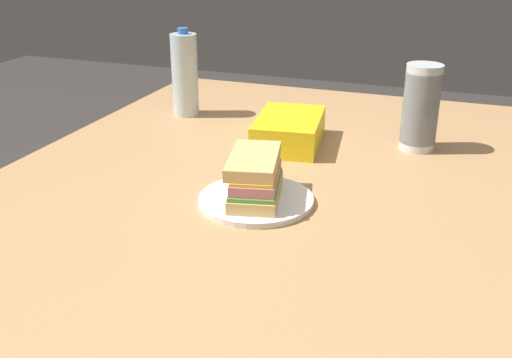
{
  "coord_description": "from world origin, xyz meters",
  "views": [
    {
      "loc": [
        -1.02,
        -0.38,
        1.26
      ],
      "look_at": [
        -0.04,
        -0.03,
        0.82
      ],
      "focal_mm": 41.73,
      "sensor_mm": 36.0,
      "label": 1
    }
  ],
  "objects_px": {
    "dining_table": "(251,228)",
    "sandwich": "(255,177)",
    "chip_bag": "(289,130)",
    "water_bottle_tall": "(185,75)",
    "paper_plate": "(256,200)",
    "plastic_cup_stack": "(421,108)"
  },
  "relations": [
    {
      "from": "sandwich",
      "to": "water_bottle_tall",
      "type": "bearing_deg",
      "value": 38.7
    },
    {
      "from": "dining_table",
      "to": "sandwich",
      "type": "bearing_deg",
      "value": -148.34
    },
    {
      "from": "paper_plate",
      "to": "water_bottle_tall",
      "type": "xyz_separation_m",
      "value": [
        0.48,
        0.38,
        0.11
      ]
    },
    {
      "from": "paper_plate",
      "to": "plastic_cup_stack",
      "type": "relative_size",
      "value": 1.09
    },
    {
      "from": "chip_bag",
      "to": "plastic_cup_stack",
      "type": "bearing_deg",
      "value": -83.63
    },
    {
      "from": "paper_plate",
      "to": "chip_bag",
      "type": "bearing_deg",
      "value": 6.54
    },
    {
      "from": "paper_plate",
      "to": "chip_bag",
      "type": "height_order",
      "value": "chip_bag"
    },
    {
      "from": "dining_table",
      "to": "water_bottle_tall",
      "type": "distance_m",
      "value": 0.6
    },
    {
      "from": "dining_table",
      "to": "water_bottle_tall",
      "type": "bearing_deg",
      "value": 39.28
    },
    {
      "from": "chip_bag",
      "to": "water_bottle_tall",
      "type": "height_order",
      "value": "water_bottle_tall"
    },
    {
      "from": "dining_table",
      "to": "paper_plate",
      "type": "bearing_deg",
      "value": -147.7
    },
    {
      "from": "chip_bag",
      "to": "water_bottle_tall",
      "type": "bearing_deg",
      "value": 60.5
    },
    {
      "from": "dining_table",
      "to": "plastic_cup_stack",
      "type": "bearing_deg",
      "value": -37.4
    },
    {
      "from": "paper_plate",
      "to": "sandwich",
      "type": "relative_size",
      "value": 1.13
    },
    {
      "from": "dining_table",
      "to": "chip_bag",
      "type": "relative_size",
      "value": 7.25
    },
    {
      "from": "paper_plate",
      "to": "sandwich",
      "type": "height_order",
      "value": "sandwich"
    },
    {
      "from": "sandwich",
      "to": "chip_bag",
      "type": "distance_m",
      "value": 0.34
    },
    {
      "from": "dining_table",
      "to": "sandwich",
      "type": "height_order",
      "value": "sandwich"
    },
    {
      "from": "dining_table",
      "to": "sandwich",
      "type": "distance_m",
      "value": 0.14
    },
    {
      "from": "dining_table",
      "to": "plastic_cup_stack",
      "type": "xyz_separation_m",
      "value": [
        0.37,
        -0.28,
        0.18
      ]
    },
    {
      "from": "sandwich",
      "to": "chip_bag",
      "type": "height_order",
      "value": "sandwich"
    },
    {
      "from": "chip_bag",
      "to": "plastic_cup_stack",
      "type": "relative_size",
      "value": 1.13
    }
  ]
}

